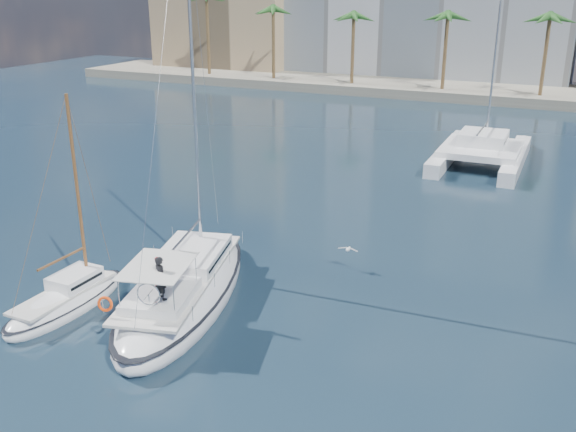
% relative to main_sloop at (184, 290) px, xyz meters
% --- Properties ---
extents(ground, '(160.00, 160.00, 0.00)m').
position_rel_main_sloop_xyz_m(ground, '(3.95, 2.84, -0.57)').
color(ground, black).
rests_on(ground, ground).
extents(quay, '(120.00, 14.00, 1.20)m').
position_rel_main_sloop_xyz_m(quay, '(3.95, 63.84, 0.03)').
color(quay, gray).
rests_on(quay, ground).
extents(building_tan_left, '(22.00, 14.00, 22.00)m').
position_rel_main_sloop_xyz_m(building_tan_left, '(-38.05, 71.84, 10.43)').
color(building_tan_left, tan).
rests_on(building_tan_left, ground).
extents(palm_left, '(3.60, 3.60, 12.30)m').
position_rel_main_sloop_xyz_m(palm_left, '(-30.05, 59.84, 9.71)').
color(palm_left, brown).
rests_on(palm_left, ground).
extents(palm_centre, '(3.60, 3.60, 12.30)m').
position_rel_main_sloop_xyz_m(palm_centre, '(3.95, 59.84, 9.71)').
color(palm_centre, brown).
rests_on(palm_centre, ground).
extents(main_sloop, '(7.36, 13.65, 19.32)m').
position_rel_main_sloop_xyz_m(main_sloop, '(0.00, 0.00, 0.00)').
color(main_sloop, white).
rests_on(main_sloop, ground).
extents(small_sloop, '(2.26, 6.88, 9.85)m').
position_rel_main_sloop_xyz_m(small_sloop, '(-4.33, -2.76, -0.18)').
color(small_sloop, white).
rests_on(small_sloop, ground).
extents(catamaran, '(6.64, 13.03, 18.76)m').
position_rel_main_sloop_xyz_m(catamaran, '(8.21, 30.16, 0.60)').
color(catamaran, white).
rests_on(catamaran, ground).
extents(seagull, '(1.04, 0.45, 0.19)m').
position_rel_main_sloop_xyz_m(seagull, '(5.54, 6.30, 0.57)').
color(seagull, silver).
rests_on(seagull, ground).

